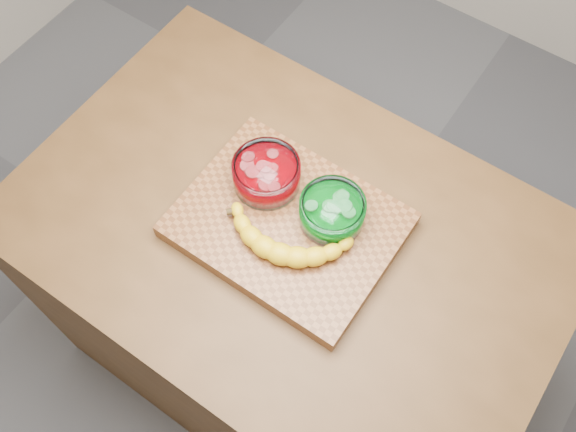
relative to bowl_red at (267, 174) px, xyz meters
The scene contains 6 objects.
ground 0.98m from the bowl_red, 29.62° to the right, with size 3.50×3.50×0.00m, color #5B5C60.
counter 0.53m from the bowl_red, 29.62° to the right, with size 1.20×0.80×0.90m, color #523318.
cutting_board 0.12m from the bowl_red, 29.62° to the right, with size 0.45×0.35×0.04m, color brown.
bowl_red is the anchor object (origin of this frame).
bowl_green 0.16m from the bowl_red, ahead, with size 0.14×0.14×0.06m.
banana 0.14m from the bowl_red, 38.59° to the right, with size 0.30×0.17×0.04m, color gold, non-canonical shape.
Camera 1 is at (0.36, -0.52, 2.13)m, focal length 40.00 mm.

